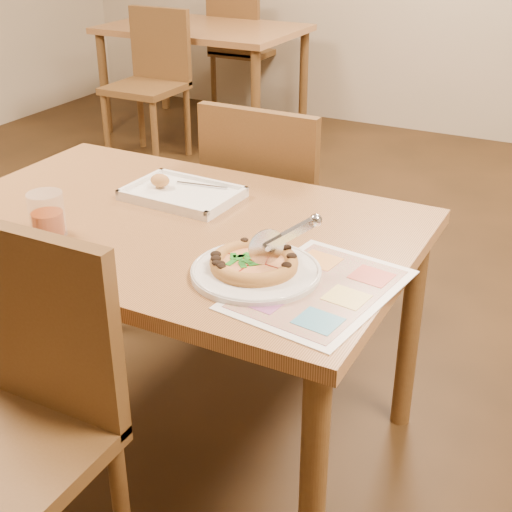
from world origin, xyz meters
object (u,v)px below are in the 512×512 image
at_px(chair_far, 270,199).
at_px(pizza, 254,263).
at_px(bg_chair_far, 239,38).
at_px(pizza_cutter, 282,238).
at_px(chair_near, 16,390).
at_px(bg_table, 203,39).
at_px(bg_chair_near, 153,66).
at_px(appetizer_tray, 181,194).
at_px(dining_table, 172,249).
at_px(menu, 319,289).
at_px(glass_tumbler, 47,217).
at_px(plate, 256,272).

bearing_deg(chair_far, pizza, 113.95).
relative_size(bg_chair_far, pizza_cutter, 3.45).
height_order(chair_near, bg_table, chair_near).
distance_m(bg_chair_near, appetizer_tray, 2.56).
bearing_deg(bg_table, pizza_cutter, -55.74).
distance_m(dining_table, bg_chair_near, 2.72).
height_order(dining_table, pizza, pizza).
height_order(bg_chair_far, pizza, bg_chair_far).
bearing_deg(bg_chair_near, pizza, -50.57).
distance_m(chair_near, bg_chair_near, 3.22).
xyz_separation_m(chair_far, menu, (0.50, -0.76, 0.16)).
bearing_deg(bg_chair_near, dining_table, -53.95).
bearing_deg(bg_chair_near, menu, -48.31).
bearing_deg(dining_table, menu, -17.90).
bearing_deg(pizza_cutter, glass_tumbler, 137.88).
xyz_separation_m(bg_table, appetizer_tray, (1.54, -2.65, 0.10)).
bearing_deg(appetizer_tray, plate, -37.79).
height_order(bg_table, bg_chair_far, bg_chair_far).
xyz_separation_m(chair_near, glass_tumbler, (-0.23, 0.39, 0.20)).
xyz_separation_m(chair_near, bg_chair_near, (-1.60, 2.80, 0.00)).
bearing_deg(glass_tumbler, pizza, 5.63).
bearing_deg(plate, chair_near, -128.59).
distance_m(dining_table, plate, 0.40).
bearing_deg(appetizer_tray, bg_chair_far, 116.00).
distance_m(chair_near, bg_table, 3.76).
relative_size(bg_chair_far, plate, 1.57).
height_order(plate, glass_tumbler, glass_tumbler).
bearing_deg(chair_near, glass_tumbler, 120.54).
height_order(bg_table, pizza, pizza).
xyz_separation_m(bg_table, bg_chair_near, (0.00, -0.60, -0.07)).
bearing_deg(chair_far, bg_chair_far, -59.35).
bearing_deg(bg_table, menu, -54.63).
bearing_deg(pizza, glass_tumbler, -174.37).
height_order(bg_chair_far, pizza_cutter, bg_chair_far).
height_order(chair_far, glass_tumbler, chair_far).
bearing_deg(glass_tumbler, bg_chair_near, 119.62).
relative_size(bg_table, menu, 3.15).
distance_m(chair_near, bg_chair_far, 4.22).
relative_size(bg_table, pizza, 6.33).
bearing_deg(bg_chair_far, dining_table, 115.85).
bearing_deg(pizza_cutter, dining_table, 112.01).
xyz_separation_m(bg_chair_near, plate, (1.95, -2.36, 0.16)).
distance_m(chair_far, menu, 0.93).
distance_m(plate, glass_tumbler, 0.58).
height_order(dining_table, bg_chair_far, bg_chair_far).
bearing_deg(menu, glass_tumbler, -175.93).
bearing_deg(bg_chair_near, appetizer_tray, -53.10).
height_order(appetizer_tray, menu, appetizer_tray).
bearing_deg(appetizer_tray, bg_table, 120.12).
bearing_deg(dining_table, glass_tumbler, -136.83).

